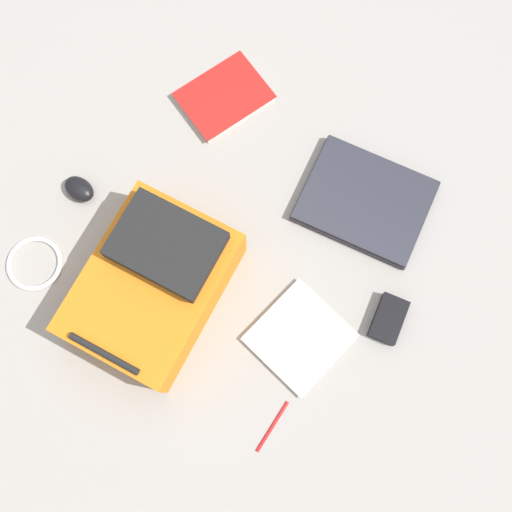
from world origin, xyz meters
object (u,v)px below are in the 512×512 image
backpack (154,283)px  power_brick (389,319)px  pen_black (272,426)px  book_comic (224,97)px  computer_mouse (79,189)px  cable_coil (34,263)px  laptop (365,201)px  book_red (300,337)px

backpack → power_brick: bearing=-148.4°
pen_black → power_brick: bearing=-99.2°
backpack → book_comic: (0.23, -0.55, -0.07)m
book_comic → pen_black: (-0.69, 0.63, -0.01)m
computer_mouse → power_brick: bearing=103.9°
backpack → computer_mouse: bearing=-11.2°
book_comic → pen_black: book_comic is taller
power_brick → pen_black: power_brick is taller
computer_mouse → power_brick: size_ratio=0.74×
backpack → cable_coil: size_ratio=3.19×
backpack → cable_coil: (0.31, 0.16, -0.08)m
book_comic → laptop: bearing=-179.9°
backpack → laptop: bearing=-117.1°
pen_black → backpack: bearing=-10.3°
backpack → computer_mouse: (0.36, -0.07, -0.06)m
backpack → pen_black: backpack is taller
pen_black → computer_mouse: bearing=-10.7°
laptop → pen_black: (-0.18, 0.63, -0.01)m
laptop → computer_mouse: (0.64, 0.48, 0.01)m
laptop → power_brick: size_ratio=3.26×
cable_coil → pen_black: cable_coil is taller
backpack → power_brick: (-0.52, -0.32, -0.07)m
backpack → cable_coil: backpack is taller
book_comic → power_brick: 0.79m
book_comic → computer_mouse: computer_mouse is taller
book_red → computer_mouse: bearing=5.3°
book_red → book_comic: bearing=-34.2°
cable_coil → pen_black: bearing=-174.2°
backpack → laptop: (-0.28, -0.55, -0.07)m
cable_coil → power_brick: 0.96m
laptop → pen_black: laptop is taller
book_comic → computer_mouse: (0.13, 0.48, 0.01)m
book_comic → cable_coil: (0.08, 0.71, -0.00)m
power_brick → book_red: bearing=50.7°
backpack → power_brick: backpack is taller
backpack → pen_black: size_ratio=3.36×
laptop → book_red: 0.42m
backpack → pen_black: bearing=169.7°
laptop → book_red: bearing=102.8°
backpack → book_comic: backpack is taller
laptop → pen_black: size_ratio=2.75×
book_red → backpack: bearing=20.2°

